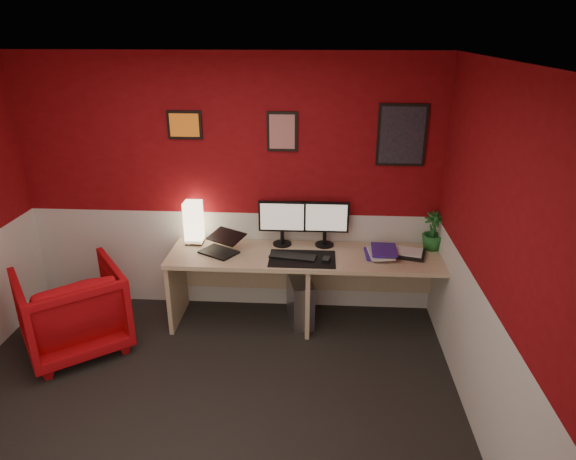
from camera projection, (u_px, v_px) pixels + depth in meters
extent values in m
cube|color=black|center=(196.00, 423.00, 3.70)|extent=(4.00, 3.50, 0.01)
cube|color=white|center=(165.00, 64.00, 2.77)|extent=(4.00, 3.50, 0.01)
cube|color=maroon|center=(229.00, 188.00, 4.86)|extent=(4.00, 0.01, 2.50)
cube|color=maroon|center=(503.00, 278.00, 3.12)|extent=(0.01, 3.50, 2.50)
cube|color=silver|center=(232.00, 259.00, 5.13)|extent=(4.00, 0.01, 1.00)
cube|color=silver|center=(484.00, 378.00, 3.40)|extent=(0.01, 3.50, 1.00)
cube|color=tan|center=(308.00, 289.00, 4.82)|extent=(2.60, 0.65, 0.73)
cube|color=#FFE5B2|center=(194.00, 224.00, 4.86)|extent=(0.16, 0.16, 0.40)
cube|color=black|center=(218.00, 242.00, 4.67)|extent=(0.40, 0.37, 0.22)
cube|color=black|center=(282.00, 216.00, 4.79)|extent=(0.45, 0.06, 0.58)
cube|color=black|center=(325.00, 217.00, 4.77)|extent=(0.45, 0.06, 0.58)
cube|color=black|center=(302.00, 259.00, 4.59)|extent=(0.60, 0.38, 0.01)
cube|color=black|center=(293.00, 256.00, 4.61)|extent=(0.44, 0.21, 0.02)
cube|color=black|center=(326.00, 260.00, 4.53)|extent=(0.08, 0.11, 0.03)
imported|color=#3C1F91|center=(365.00, 254.00, 4.67)|extent=(0.20, 0.27, 0.03)
imported|color=silver|center=(369.00, 254.00, 4.61)|extent=(0.24, 0.31, 0.02)
imported|color=#3C1F91|center=(371.00, 250.00, 4.63)|extent=(0.24, 0.31, 0.03)
cube|color=black|center=(405.00, 253.00, 4.67)|extent=(0.40, 0.33, 0.03)
imported|color=#19591E|center=(433.00, 231.00, 4.74)|extent=(0.20, 0.20, 0.36)
cube|color=#99999E|center=(300.00, 300.00, 4.91)|extent=(0.29, 0.48, 0.45)
imported|color=#B70D12|center=(72.00, 309.00, 4.45)|extent=(1.16, 1.16, 0.76)
cube|color=orange|center=(185.00, 125.00, 4.64)|extent=(0.32, 0.02, 0.26)
cube|color=red|center=(282.00, 132.00, 4.61)|extent=(0.28, 0.02, 0.36)
cube|color=black|center=(402.00, 135.00, 4.55)|extent=(0.44, 0.02, 0.56)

